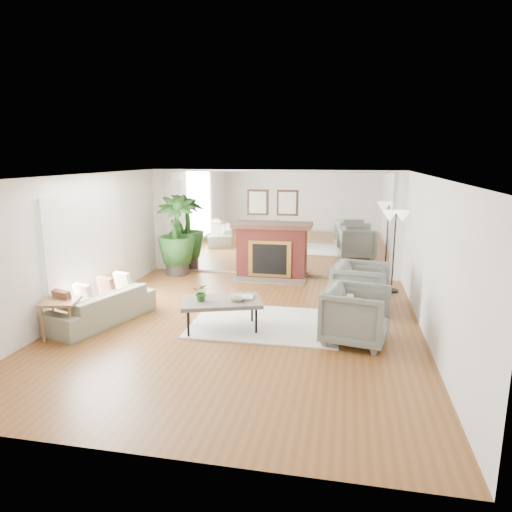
% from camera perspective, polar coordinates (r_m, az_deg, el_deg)
% --- Properties ---
extents(ground, '(7.00, 7.00, 0.00)m').
position_cam_1_polar(ground, '(7.80, -2.08, -8.74)').
color(ground, brown).
rests_on(ground, ground).
extents(wall_left, '(0.02, 7.00, 2.50)m').
position_cam_1_polar(wall_left, '(8.63, -21.86, 1.06)').
color(wall_left, white).
rests_on(wall_left, ground).
extents(wall_right, '(0.02, 7.00, 2.50)m').
position_cam_1_polar(wall_right, '(7.37, 21.11, -0.70)').
color(wall_right, white).
rests_on(wall_right, ground).
extents(wall_back, '(6.00, 0.02, 2.50)m').
position_cam_1_polar(wall_back, '(10.82, 2.12, 4.08)').
color(wall_back, white).
rests_on(wall_back, ground).
extents(mirror_panel, '(5.40, 0.04, 2.40)m').
position_cam_1_polar(mirror_panel, '(10.80, 2.10, 4.06)').
color(mirror_panel, silver).
rests_on(mirror_panel, wall_back).
extents(window_panel, '(0.04, 2.40, 1.50)m').
position_cam_1_polar(window_panel, '(8.93, -20.37, 2.18)').
color(window_panel, '#B2E09E').
rests_on(window_panel, wall_left).
extents(fireplace, '(1.85, 0.83, 2.05)m').
position_cam_1_polar(fireplace, '(10.70, 1.89, 0.77)').
color(fireplace, maroon).
rests_on(fireplace, ground).
extents(area_rug, '(2.50, 1.81, 0.03)m').
position_cam_1_polar(area_rug, '(7.89, 1.18, -8.40)').
color(area_rug, silver).
rests_on(area_rug, ground).
extents(coffee_table, '(1.47, 1.13, 0.52)m').
position_cam_1_polar(coffee_table, '(7.50, -4.36, -5.81)').
color(coffee_table, '#695F53').
rests_on(coffee_table, ground).
extents(sofa, '(1.32, 2.08, 0.57)m').
position_cam_1_polar(sofa, '(8.32, -18.76, -6.00)').
color(sofa, gray).
rests_on(sofa, ground).
extents(armchair_back, '(1.13, 1.11, 0.90)m').
position_cam_1_polar(armchair_back, '(8.63, 12.96, -3.84)').
color(armchair_back, slate).
rests_on(armchair_back, ground).
extents(armchair_front, '(1.12, 1.10, 0.88)m').
position_cam_1_polar(armchair_front, '(7.17, 12.38, -7.24)').
color(armchair_front, slate).
rests_on(armchair_front, ground).
extents(side_table, '(0.64, 0.64, 0.61)m').
position_cam_1_polar(side_table, '(7.82, -23.24, -5.77)').
color(side_table, '#94633B').
rests_on(side_table, ground).
extents(potted_ficus, '(1.15, 1.15, 1.90)m').
position_cam_1_polar(potted_ficus, '(11.05, -9.95, 2.84)').
color(potted_ficus, '#2A241E').
rests_on(potted_ficus, ground).
extents(floor_lamp, '(0.56, 0.31, 1.72)m').
position_cam_1_polar(floor_lamp, '(9.81, 17.06, 3.99)').
color(floor_lamp, black).
rests_on(floor_lamp, ground).
extents(tabletop_plant, '(0.27, 0.23, 0.30)m').
position_cam_1_polar(tabletop_plant, '(7.42, -6.82, -4.51)').
color(tabletop_plant, '#2C6224').
rests_on(tabletop_plant, coffee_table).
extents(fruit_bowl, '(0.30, 0.30, 0.07)m').
position_cam_1_polar(fruit_bowl, '(7.44, -2.35, -5.30)').
color(fruit_bowl, '#94633B').
rests_on(fruit_bowl, coffee_table).
extents(book, '(0.25, 0.31, 0.02)m').
position_cam_1_polar(book, '(7.58, -1.92, -5.16)').
color(book, '#94633B').
rests_on(book, coffee_table).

